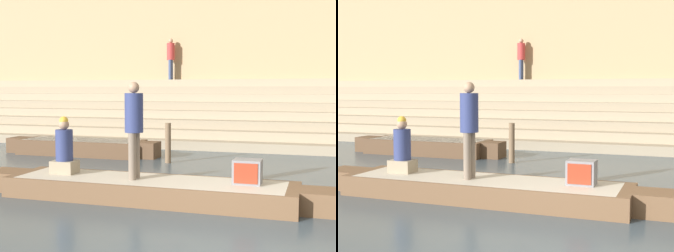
# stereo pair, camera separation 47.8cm
# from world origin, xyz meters

# --- Properties ---
(ground_plane) EXTENTS (120.00, 120.00, 0.00)m
(ground_plane) POSITION_xyz_m (0.00, 0.00, 0.00)
(ground_plane) COLOR #3D4C56
(ghat_steps) EXTENTS (36.00, 5.16, 2.47)m
(ghat_steps) POSITION_xyz_m (0.00, 12.56, 0.87)
(ghat_steps) COLOR gray
(ghat_steps) RESTS_ON ground
(back_wall) EXTENTS (34.20, 1.28, 7.86)m
(back_wall) POSITION_xyz_m (0.00, 14.99, 3.90)
(back_wall) COLOR tan
(back_wall) RESTS_ON ground
(rowboat_main) EXTENTS (6.95, 1.45, 0.38)m
(rowboat_main) POSITION_xyz_m (-1.81, 2.27, 0.21)
(rowboat_main) COLOR brown
(rowboat_main) RESTS_ON ground
(person_standing) EXTENTS (0.34, 0.34, 1.80)m
(person_standing) POSITION_xyz_m (-2.07, 2.23, 1.42)
(person_standing) COLOR #756656
(person_standing) RESTS_ON rowboat_main
(person_rowing) EXTENTS (0.48, 0.37, 1.13)m
(person_rowing) POSITION_xyz_m (-3.60, 2.35, 0.84)
(person_rowing) COLOR gray
(person_rowing) RESTS_ON rowboat_main
(tv_set) EXTENTS (0.49, 0.40, 0.43)m
(tv_set) POSITION_xyz_m (-0.00, 2.42, 0.60)
(tv_set) COLOR slate
(tv_set) RESTS_ON rowboat_main
(moored_boat_shore) EXTENTS (5.05, 1.29, 0.47)m
(moored_boat_shore) POSITION_xyz_m (-5.89, 7.26, 0.25)
(moored_boat_shore) COLOR brown
(moored_boat_shore) RESTS_ON ground
(mooring_post) EXTENTS (0.16, 0.16, 1.11)m
(mooring_post) POSITION_xyz_m (-2.79, 6.52, 0.56)
(mooring_post) COLOR brown
(mooring_post) RESTS_ON ground
(person_on_steps) EXTENTS (0.34, 0.34, 1.81)m
(person_on_steps) POSITION_xyz_m (-5.10, 14.07, 3.51)
(person_on_steps) COLOR #3D4C75
(person_on_steps) RESTS_ON ghat_steps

